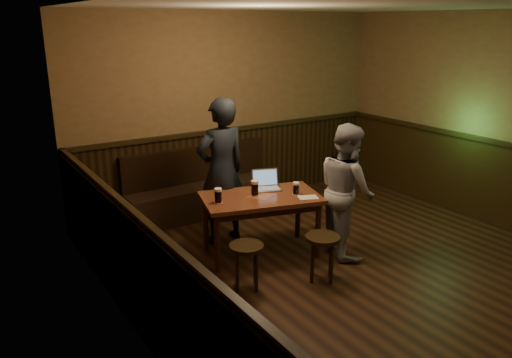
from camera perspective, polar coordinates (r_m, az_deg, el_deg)
The scene contains 12 objects.
room at distance 5.30m, azimuth 12.78°, elevation 1.34°, with size 5.04×6.04×2.84m.
bench at distance 7.15m, azimuth -6.26°, elevation -1.62°, with size 2.20×0.50×0.95m.
pub_table at distance 5.79m, azimuth 0.55°, elevation -2.83°, with size 1.50×1.10×0.72m.
stool_left at distance 5.13m, azimuth -1.10°, elevation -8.52°, with size 0.44×0.44×0.48m.
stool_right at distance 5.34m, azimuth 7.59°, elevation -7.46°, with size 0.40×0.40×0.50m.
pint_left at distance 5.53m, azimuth -4.35°, elevation -1.89°, with size 0.11×0.11×0.17m.
pint_mid at distance 5.75m, azimuth -0.14°, elevation -1.04°, with size 0.11×0.11×0.18m.
pint_right at distance 5.80m, azimuth 4.60°, elevation -1.06°, with size 0.10×0.10×0.15m.
laptop at distance 6.00m, azimuth 1.17°, elevation -0.55°, with size 0.39×0.35×0.23m.
menu at distance 5.74m, azimuth 5.95°, elevation -2.09°, with size 0.22×0.15×0.00m, color silver.
person_suit at distance 6.09m, azimuth -3.99°, elevation 0.88°, with size 0.66×0.43×1.80m, color black.
person_grey at distance 5.87m, azimuth 10.28°, elevation -1.23°, with size 0.76×0.59×1.56m, color #96969B.
Camera 1 is at (-3.69, -3.31, 2.62)m, focal length 35.00 mm.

